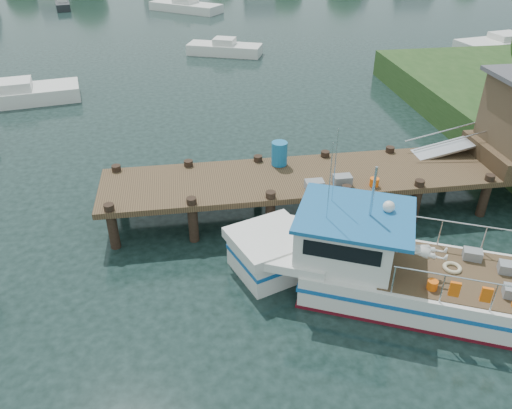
{
  "coord_description": "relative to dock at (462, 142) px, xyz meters",
  "views": [
    {
      "loc": [
        -3.01,
        -14.68,
        9.53
      ],
      "look_at": [
        -1.0,
        -1.5,
        1.3
      ],
      "focal_mm": 35.0,
      "sensor_mm": 36.0,
      "label": 1
    }
  ],
  "objects": [
    {
      "name": "ground_plane",
      "position": [
        -6.51,
        -0.01,
        -2.24
      ],
      "size": [
        160.0,
        160.0,
        0.0
      ],
      "primitive_type": "plane",
      "color": "black"
    },
    {
      "name": "dock",
      "position": [
        0.0,
        0.0,
        0.0
      ],
      "size": [
        16.6,
        3.0,
        4.78
      ],
      "color": "#483522",
      "rests_on": "ground"
    },
    {
      "name": "lobster_boat",
      "position": [
        -4.34,
        -4.61,
        -1.41
      ],
      "size": [
        9.19,
        5.89,
        4.61
      ],
      "rotation": [
        0.0,
        0.0,
        -0.43
      ],
      "color": "silver",
      "rests_on": "ground"
    },
    {
      "name": "moored_a",
      "position": [
        -18.46,
        13.01,
        -1.79
      ],
      "size": [
        6.89,
        3.38,
        1.21
      ],
      "rotation": [
        0.0,
        0.0,
        -0.17
      ],
      "color": "silver",
      "rests_on": "ground"
    },
    {
      "name": "moored_b",
      "position": [
        -6.32,
        21.04,
        -1.82
      ],
      "size": [
        5.45,
        3.48,
        1.14
      ],
      "rotation": [
        0.0,
        0.0,
        0.25
      ],
      "color": "silver",
      "rests_on": "ground"
    },
    {
      "name": "moored_c",
      "position": [
        14.13,
        19.38,
        -1.81
      ],
      "size": [
        7.6,
        3.74,
        1.15
      ],
      "rotation": [
        0.0,
        0.0,
        0.01
      ],
      "color": "silver",
      "rests_on": "ground"
    },
    {
      "name": "moored_d",
      "position": [
        -8.53,
        37.37,
        -1.79
      ],
      "size": [
        7.19,
        6.34,
        1.22
      ],
      "rotation": [
        0.0,
        0.0,
        0.39
      ],
      "color": "silver",
      "rests_on": "ground"
    },
    {
      "name": "moored_e",
      "position": [
        -20.69,
        40.54,
        -1.85
      ],
      "size": [
        2.04,
        3.96,
        1.04
      ],
      "rotation": [
        0.0,
        0.0,
        0.38
      ],
      "color": "black",
      "rests_on": "ground"
    }
  ]
}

